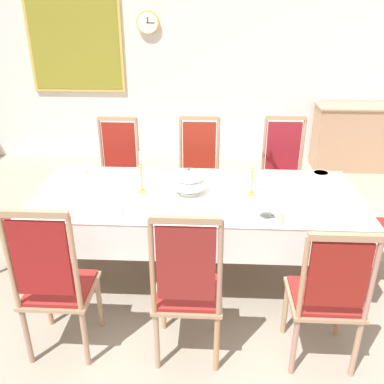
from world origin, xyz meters
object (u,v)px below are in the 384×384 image
Objects in this scene: chair_north_b at (199,173)px; sideboard at (365,138)px; chair_north_a at (118,172)px; soup_tureen at (189,181)px; chair_south_a at (54,282)px; bowl_far_left at (321,174)px; candlestick_west at (141,176)px; bowl_near_left at (268,217)px; spoon_secondary at (88,172)px; chair_south_c at (327,294)px; chair_north_c at (283,174)px; bowl_near_right at (100,172)px; framed_painting at (74,38)px; dining_table at (196,202)px; spoon_primary at (282,217)px; chair_south_b at (187,287)px; mounted_clock at (148,23)px; candlestick_east at (252,179)px; bowl_far_right at (110,211)px.

chair_north_b is 2.86m from sideboard.
chair_north_a is 4.06× the size of soup_tureen.
chair_north_a is (0.00, 1.89, -0.01)m from chair_south_a.
candlestick_west is at bearing -164.56° from bowl_far_left.
bowl_near_left is 0.10× the size of sideboard.
chair_north_a is 6.48× the size of spoon_secondary.
chair_north_c is (-0.00, 1.89, 0.03)m from chair_south_c.
spoon_secondary is (-0.12, 0.03, -0.01)m from bowl_near_right.
chair_north_c is 0.79× the size of framed_painting.
framed_painting is (-1.36, 2.92, 0.83)m from candlestick_west.
dining_table is 1.09m from spoon_secondary.
bowl_near_right reaches higher than spoon_primary.
chair_south_b is 0.89m from spoon_primary.
bowl_near_right is at bearing 142.83° from chair_south_c.
candlestick_west is 1.06m from bowl_near_left.
chair_north_c is 2.89m from mounted_clock.
dining_table is 7.65× the size of candlestick_east.
bowl_near_right is 0.80m from bowl_far_right.
chair_south_b is at bearing -90.82° from dining_table.
chair_south_b is 4.17m from mounted_clock.
sideboard is (1.82, 2.67, -0.45)m from candlestick_east.
spoon_primary is at bearing 0.20° from bowl_far_right.
dining_table is 7.41× the size of candlestick_west.
candlestick_east is (-0.41, 0.94, 0.37)m from chair_south_c.
candlestick_east is 3.32m from mounted_clock.
chair_north_a is 6.52× the size of bowl_near_right.
bowl_near_left is 4.18m from framed_painting.
chair_south_a reaches higher than spoon_secondary.
framed_painting is (-2.66, 3.87, 1.20)m from chair_south_c.
spoon_secondary is at bearing 96.36° from chair_south_a.
chair_north_c reaches higher than bowl_near_left.
spoon_primary is at bearing -62.86° from candlestick_east.
candlestick_west reaches higher than bowl_far_left.
mounted_clock is (-1.22, 2.91, 1.02)m from candlestick_east.
bowl_far_left is (1.10, -0.52, 0.22)m from chair_north_b.
framed_painting is at bearing 120.84° from soup_tureen.
chair_south_a reaches higher than chair_north_b.
spoon_primary is at bearing -28.74° from soup_tureen.
spoon_primary is at bearing 13.73° from bowl_near_left.
bowl_near_left is at bearing 135.65° from chair_north_a.
dining_table is 0.96m from chair_north_b.
chair_south_c is 1.89m from chair_north_c.
dining_table is 16.99× the size of bowl_far_left.
dining_table is at bearing -58.31° from framed_painting.
chair_north_c is 2.23m from sideboard.
candlestick_west is at bearing 66.36° from chair_south_a.
bowl_far_right is at bearing 137.09° from chair_south_b.
chair_south_b is 0.99× the size of chair_north_b.
bowl_near_right is at bearing 163.12° from spoon_primary.
chair_north_c is at bearing 90.00° from chair_south_c.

